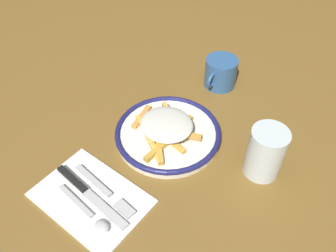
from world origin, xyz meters
name	(u,v)px	position (x,y,z in m)	size (l,w,h in m)	color
ground_plane	(168,137)	(0.00, 0.00, 0.00)	(2.60, 2.60, 0.00)	brown
plate	(168,133)	(0.00, 0.00, 0.01)	(0.25, 0.25, 0.03)	white
fries_heap	(165,127)	(0.01, 0.00, 0.04)	(0.17, 0.18, 0.04)	gold
napkin	(91,197)	(0.23, -0.03, 0.00)	(0.16, 0.23, 0.01)	white
fork	(104,190)	(0.21, -0.02, 0.01)	(0.04, 0.18, 0.01)	silver
knife	(84,190)	(0.23, -0.05, 0.01)	(0.04, 0.21, 0.01)	black
spoon	(91,216)	(0.26, 0.00, 0.01)	(0.04, 0.15, 0.01)	silver
water_glass	(265,152)	(-0.04, 0.22, 0.06)	(0.08, 0.08, 0.12)	silver
coffee_mug	(220,72)	(-0.25, 0.00, 0.04)	(0.11, 0.09, 0.08)	#325F96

